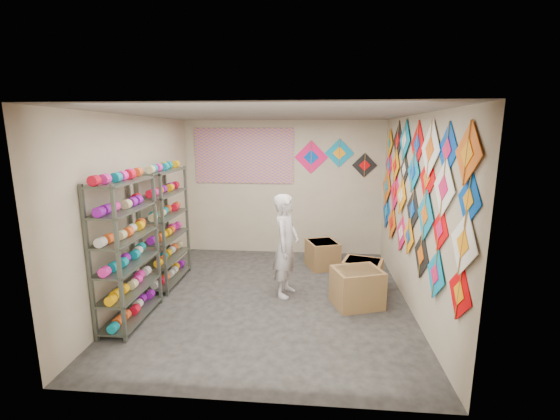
# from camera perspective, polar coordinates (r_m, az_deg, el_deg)

# --- Properties ---
(ground) EXTENTS (4.50, 4.50, 0.00)m
(ground) POSITION_cam_1_polar(r_m,az_deg,el_deg) (5.83, -1.27, -13.21)
(ground) COLOR black
(room_walls) EXTENTS (4.50, 4.50, 4.50)m
(room_walls) POSITION_cam_1_polar(r_m,az_deg,el_deg) (5.35, -1.35, 2.99)
(room_walls) COLOR #B8A88D
(room_walls) RESTS_ON ground
(shelf_rack_front) EXTENTS (0.40, 1.10, 1.90)m
(shelf_rack_front) POSITION_cam_1_polar(r_m,az_deg,el_deg) (5.22, -22.33, -5.94)
(shelf_rack_front) COLOR #4C5147
(shelf_rack_front) RESTS_ON ground
(shelf_rack_back) EXTENTS (0.40, 1.10, 1.90)m
(shelf_rack_back) POSITION_cam_1_polar(r_m,az_deg,el_deg) (6.36, -17.02, -2.52)
(shelf_rack_back) COLOR #4C5147
(shelf_rack_back) RESTS_ON ground
(string_spools) EXTENTS (0.12, 2.36, 0.12)m
(string_spools) POSITION_cam_1_polar(r_m,az_deg,el_deg) (5.76, -19.48, -3.16)
(string_spools) COLOR #FF25A7
(string_spools) RESTS_ON ground
(kite_wall_display) EXTENTS (0.06, 4.35, 2.05)m
(kite_wall_display) POSITION_cam_1_polar(r_m,az_deg,el_deg) (5.55, 19.49, 2.75)
(kite_wall_display) COLOR red
(kite_wall_display) RESTS_ON room_walls
(back_wall_kites) EXTENTS (1.63, 0.02, 0.77)m
(back_wall_kites) POSITION_cam_1_polar(r_m,az_deg,el_deg) (7.52, 8.06, 7.87)
(back_wall_kites) COLOR #E60F58
(back_wall_kites) RESTS_ON room_walls
(poster) EXTENTS (2.00, 0.01, 1.10)m
(poster) POSITION_cam_1_polar(r_m,az_deg,el_deg) (7.63, -5.53, 8.21)
(poster) COLOR #774EAA
(poster) RESTS_ON room_walls
(shopkeeper) EXTENTS (0.75, 0.64, 1.57)m
(shopkeeper) POSITION_cam_1_polar(r_m,az_deg,el_deg) (5.67, 0.94, -5.42)
(shopkeeper) COLOR beige
(shopkeeper) RESTS_ON ground
(carton_a) EXTENTS (0.79, 0.72, 0.54)m
(carton_a) POSITION_cam_1_polar(r_m,az_deg,el_deg) (5.60, 11.66, -11.48)
(carton_a) COLOR olive
(carton_a) RESTS_ON ground
(carton_b) EXTENTS (0.70, 0.63, 0.48)m
(carton_b) POSITION_cam_1_polar(r_m,az_deg,el_deg) (6.17, 12.42, -9.62)
(carton_b) COLOR olive
(carton_b) RESTS_ON ground
(carton_c) EXTENTS (0.67, 0.70, 0.49)m
(carton_c) POSITION_cam_1_polar(r_m,az_deg,el_deg) (7.01, 6.48, -6.74)
(carton_c) COLOR olive
(carton_c) RESTS_ON ground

